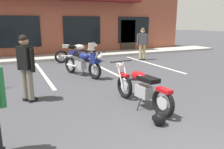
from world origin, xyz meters
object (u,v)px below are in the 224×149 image
motorcycle_black_cruiser (84,62)px  motorcycle_blue_standard (78,52)px  person_near_building (142,42)px  person_in_shorts_foreground (26,64)px  motorcycle_foreground_classic (141,88)px  helmet_on_pavement (159,119)px

motorcycle_black_cruiser → motorcycle_blue_standard: 3.05m
motorcycle_black_cruiser → person_near_building: bearing=29.2°
person_in_shorts_foreground → person_near_building: same height
motorcycle_blue_standard → person_near_building: (3.22, -0.79, 0.42)m
motorcycle_black_cruiser → person_near_building: (3.90, 2.18, 0.42)m
motorcycle_foreground_classic → person_in_shorts_foreground: person_in_shorts_foreground is taller
motorcycle_black_cruiser → motorcycle_foreground_classic: bearing=-85.1°
motorcycle_foreground_classic → person_near_building: bearing=57.4°
motorcycle_blue_standard → person_in_shorts_foreground: 5.67m
motorcycle_black_cruiser → person_near_building: 4.49m
motorcycle_black_cruiser → motorcycle_blue_standard: size_ratio=0.96×
motorcycle_black_cruiser → person_in_shorts_foreground: (-2.10, -1.96, 0.42)m
motorcycle_blue_standard → helmet_on_pavement: motorcycle_blue_standard is taller
motorcycle_black_cruiser → person_in_shorts_foreground: 2.90m
person_in_shorts_foreground → motorcycle_blue_standard: bearing=60.6°
helmet_on_pavement → motorcycle_blue_standard: bearing=85.4°
motorcycle_blue_standard → motorcycle_foreground_classic: bearing=-93.4°
person_in_shorts_foreground → person_near_building: bearing=34.6°
person_in_shorts_foreground → helmet_on_pavement: person_in_shorts_foreground is taller
motorcycle_foreground_classic → person_in_shorts_foreground: 2.87m
motorcycle_foreground_classic → person_in_shorts_foreground: bearing=148.0°
motorcycle_black_cruiser → person_near_building: size_ratio=1.20×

